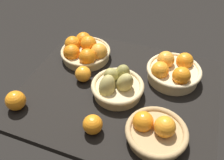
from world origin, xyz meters
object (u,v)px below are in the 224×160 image
object	(u,v)px
basket_center_pears	(117,85)
loose_orange_back_gap	(83,75)
basket_near_right	(85,51)
basket_near_left	(173,71)
loose_orange_front_gap	(93,125)
basket_far_left	(156,131)
loose_orange_side_gap	(16,101)

from	to	relation	value
basket_center_pears	loose_orange_back_gap	distance (cm)	17.08
basket_near_right	basket_near_left	world-z (taller)	basket_near_left
basket_center_pears	loose_orange_front_gap	distance (cm)	21.90
basket_near_right	basket_far_left	bearing A→B (deg)	141.69
basket_far_left	loose_orange_side_gap	bearing A→B (deg)	5.41
loose_orange_back_gap	basket_near_right	bearing A→B (deg)	-68.25
basket_far_left	basket_center_pears	world-z (taller)	basket_center_pears
basket_near_right	loose_orange_front_gap	world-z (taller)	basket_near_right
basket_near_right	loose_orange_back_gap	world-z (taller)	basket_near_right
basket_near_left	basket_center_pears	bearing A→B (deg)	39.80
basket_far_left	loose_orange_back_gap	size ratio (longest dim) A/B	3.09
loose_orange_front_gap	loose_orange_side_gap	size ratio (longest dim) A/B	0.92
basket_near_right	loose_orange_side_gap	xyz separation A→B (cm)	(11.64, 39.94, -0.24)
basket_far_left	basket_near_right	world-z (taller)	basket_near_right
loose_orange_side_gap	basket_far_left	bearing A→B (deg)	-174.59
loose_orange_front_gap	loose_orange_side_gap	bearing A→B (deg)	0.35
basket_far_left	basket_near_right	bearing A→B (deg)	-38.31
loose_orange_back_gap	loose_orange_side_gap	distance (cm)	29.88
basket_near_right	basket_near_left	distance (cm)	44.15
basket_far_left	loose_orange_back_gap	bearing A→B (deg)	-26.31
basket_near_right	loose_orange_side_gap	world-z (taller)	basket_near_right
basket_far_left	loose_orange_side_gap	xyz separation A→B (cm)	(55.54, 5.26, 0.25)
basket_far_left	basket_near_right	size ratio (longest dim) A/B	0.90
loose_orange_front_gap	loose_orange_back_gap	xyz separation A→B (cm)	(15.29, -23.57, -0.06)
basket_near_left	loose_orange_back_gap	size ratio (longest dim) A/B	3.37
basket_near_right	loose_orange_front_gap	size ratio (longest dim) A/B	3.37
basket_near_left	basket_near_right	bearing A→B (deg)	-0.82
basket_center_pears	loose_orange_back_gap	bearing A→B (deg)	-5.88
loose_orange_front_gap	loose_orange_back_gap	distance (cm)	28.10
basket_far_left	loose_orange_front_gap	bearing A→B (deg)	12.83
basket_near_left	loose_orange_back_gap	xyz separation A→B (cm)	(37.70, 15.53, -1.07)
loose_orange_back_gap	basket_far_left	bearing A→B (deg)	153.69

